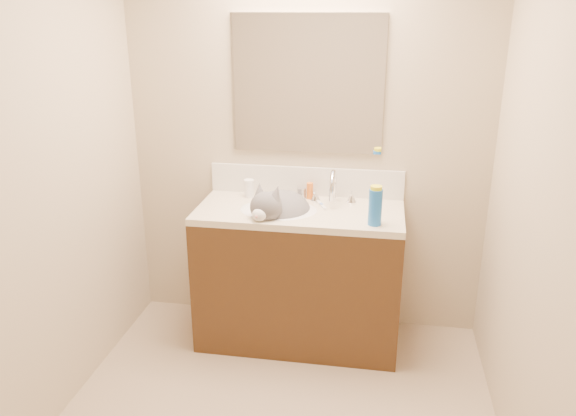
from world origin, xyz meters
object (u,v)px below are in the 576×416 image
(faucet, at_px, (333,189))
(amber_bottle, at_px, (310,191))
(vanity_cabinet, at_px, (299,278))
(pill_bottle, at_px, (249,188))
(spray_can, at_px, (375,207))
(cat, at_px, (279,212))
(basin, at_px, (278,221))
(silver_jar, at_px, (301,193))

(faucet, bearing_deg, amber_bottle, 156.80)
(vanity_cabinet, relative_size, pill_bottle, 10.91)
(amber_bottle, relative_size, spray_can, 0.50)
(faucet, bearing_deg, spray_can, -51.26)
(pill_bottle, bearing_deg, spray_can, -24.29)
(faucet, relative_size, pill_bottle, 2.55)
(vanity_cabinet, height_order, cat, cat)
(vanity_cabinet, distance_m, faucet, 0.58)
(vanity_cabinet, distance_m, spray_can, 0.72)
(vanity_cabinet, bearing_deg, basin, -165.96)
(faucet, xyz_separation_m, spray_can, (0.25, -0.32, 0.01))
(vanity_cabinet, distance_m, basin, 0.40)
(silver_jar, bearing_deg, spray_can, -39.89)
(faucet, relative_size, spray_can, 1.41)
(vanity_cabinet, xyz_separation_m, pill_bottle, (-0.34, 0.17, 0.50))
(amber_bottle, bearing_deg, spray_can, -43.44)
(silver_jar, height_order, spray_can, spray_can)
(silver_jar, bearing_deg, cat, -112.55)
(pill_bottle, distance_m, spray_can, 0.85)
(faucet, height_order, silver_jar, faucet)
(silver_jar, bearing_deg, amber_bottle, 0.34)
(basin, xyz_separation_m, faucet, (0.30, 0.17, 0.16))
(pill_bottle, bearing_deg, cat, -42.18)
(cat, relative_size, pill_bottle, 4.73)
(spray_can, bearing_deg, vanity_cabinet, 157.49)
(faucet, distance_m, spray_can, 0.41)
(pill_bottle, height_order, spray_can, spray_can)
(cat, bearing_deg, amber_bottle, 75.94)
(basin, xyz_separation_m, silver_jar, (0.10, 0.23, 0.10))
(faucet, height_order, cat, faucet)
(vanity_cabinet, xyz_separation_m, amber_bottle, (0.03, 0.20, 0.50))
(basin, bearing_deg, vanity_cabinet, 14.04)
(basin, bearing_deg, amber_bottle, 56.35)
(amber_bottle, bearing_deg, basin, -123.65)
(basin, xyz_separation_m, cat, (0.00, -0.00, 0.06))
(basin, distance_m, faucet, 0.38)
(vanity_cabinet, distance_m, cat, 0.45)
(cat, bearing_deg, silver_jar, 86.08)
(faucet, bearing_deg, pill_bottle, 176.39)
(basin, relative_size, amber_bottle, 4.53)
(amber_bottle, bearing_deg, pill_bottle, -175.41)
(pill_bottle, bearing_deg, amber_bottle, 4.59)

